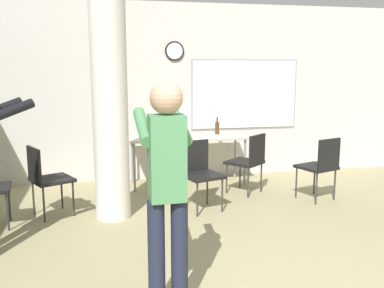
{
  "coord_description": "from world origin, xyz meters",
  "views": [
    {
      "loc": [
        -1.18,
        -1.81,
        1.77
      ],
      "look_at": [
        -0.29,
        2.44,
        1.01
      ],
      "focal_mm": 40.0,
      "sensor_mm": 36.0,
      "label": 1
    }
  ],
  "objects_px": {
    "chair_near_pillar": "(46,176)",
    "chair_table_right": "(249,159)",
    "chair_table_front": "(200,170)",
    "bottle_on_table": "(217,128)",
    "folding_table": "(188,140)",
    "chair_mid_room": "(321,164)",
    "person_playing_front": "(167,180)"
  },
  "relations": [
    {
      "from": "chair_near_pillar",
      "to": "chair_table_right",
      "type": "xyz_separation_m",
      "value": [
        2.7,
        0.43,
        0.0
      ]
    },
    {
      "from": "chair_table_front",
      "to": "chair_table_right",
      "type": "height_order",
      "value": "same"
    },
    {
      "from": "bottle_on_table",
      "to": "chair_table_front",
      "type": "xyz_separation_m",
      "value": [
        -0.59,
        -1.34,
        -0.35
      ]
    },
    {
      "from": "folding_table",
      "to": "chair_mid_room",
      "type": "height_order",
      "value": "chair_mid_room"
    },
    {
      "from": "folding_table",
      "to": "chair_near_pillar",
      "type": "relative_size",
      "value": 2.07
    },
    {
      "from": "bottle_on_table",
      "to": "chair_near_pillar",
      "type": "bearing_deg",
      "value": -152.89
    },
    {
      "from": "bottle_on_table",
      "to": "chair_near_pillar",
      "type": "height_order",
      "value": "bottle_on_table"
    },
    {
      "from": "chair_mid_room",
      "to": "chair_table_front",
      "type": "bearing_deg",
      "value": -179.62
    },
    {
      "from": "person_playing_front",
      "to": "chair_table_front",
      "type": "bearing_deg",
      "value": 71.44
    },
    {
      "from": "bottle_on_table",
      "to": "chair_mid_room",
      "type": "relative_size",
      "value": 0.32
    },
    {
      "from": "chair_table_front",
      "to": "person_playing_front",
      "type": "xyz_separation_m",
      "value": [
        -0.75,
        -2.23,
        0.49
      ]
    },
    {
      "from": "folding_table",
      "to": "chair_table_front",
      "type": "bearing_deg",
      "value": -93.98
    },
    {
      "from": "person_playing_front",
      "to": "chair_mid_room",
      "type": "bearing_deg",
      "value": 42.72
    },
    {
      "from": "chair_near_pillar",
      "to": "bottle_on_table",
      "type": "bearing_deg",
      "value": 27.11
    },
    {
      "from": "chair_table_right",
      "to": "person_playing_front",
      "type": "relative_size",
      "value": 0.51
    },
    {
      "from": "chair_table_front",
      "to": "person_playing_front",
      "type": "relative_size",
      "value": 0.51
    },
    {
      "from": "bottle_on_table",
      "to": "chair_mid_room",
      "type": "xyz_separation_m",
      "value": [
        1.09,
        -1.33,
        -0.35
      ]
    },
    {
      "from": "folding_table",
      "to": "chair_mid_room",
      "type": "xyz_separation_m",
      "value": [
        1.59,
        -1.18,
        -0.19
      ]
    },
    {
      "from": "chair_mid_room",
      "to": "chair_near_pillar",
      "type": "relative_size",
      "value": 1.0
    },
    {
      "from": "bottle_on_table",
      "to": "chair_table_front",
      "type": "bearing_deg",
      "value": -113.62
    },
    {
      "from": "bottle_on_table",
      "to": "chair_table_front",
      "type": "distance_m",
      "value": 1.5
    },
    {
      "from": "chair_table_front",
      "to": "chair_mid_room",
      "type": "bearing_deg",
      "value": 0.38
    },
    {
      "from": "folding_table",
      "to": "bottle_on_table",
      "type": "height_order",
      "value": "bottle_on_table"
    },
    {
      "from": "chair_mid_room",
      "to": "person_playing_front",
      "type": "relative_size",
      "value": 0.51
    },
    {
      "from": "bottle_on_table",
      "to": "person_playing_front",
      "type": "height_order",
      "value": "person_playing_front"
    },
    {
      "from": "chair_mid_room",
      "to": "bottle_on_table",
      "type": "bearing_deg",
      "value": 129.38
    },
    {
      "from": "folding_table",
      "to": "bottle_on_table",
      "type": "relative_size",
      "value": 6.54
    },
    {
      "from": "chair_mid_room",
      "to": "chair_table_right",
      "type": "relative_size",
      "value": 1.0
    },
    {
      "from": "chair_table_right",
      "to": "chair_table_front",
      "type": "bearing_deg",
      "value": -148.37
    },
    {
      "from": "chair_table_right",
      "to": "folding_table",
      "type": "bearing_deg",
      "value": 137.83
    },
    {
      "from": "bottle_on_table",
      "to": "person_playing_front",
      "type": "distance_m",
      "value": 3.81
    },
    {
      "from": "chair_table_front",
      "to": "bottle_on_table",
      "type": "bearing_deg",
      "value": 66.38
    }
  ]
}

